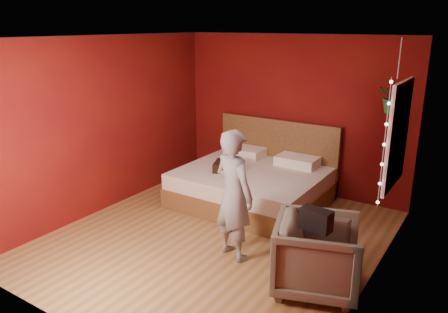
{
  "coord_description": "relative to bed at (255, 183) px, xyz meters",
  "views": [
    {
      "loc": [
        2.97,
        -4.38,
        2.76
      ],
      "look_at": [
        -0.15,
        0.4,
        1.01
      ],
      "focal_mm": 35.0,
      "sensor_mm": 36.0,
      "label": 1
    }
  ],
  "objects": [
    {
      "name": "person",
      "position": [
        0.63,
        -1.65,
        0.49
      ],
      "size": [
        0.67,
        0.54,
        1.61
      ],
      "primitive_type": "imported",
      "rotation": [
        0.0,
        0.0,
        2.84
      ],
      "color": "gray",
      "rests_on": "ground"
    },
    {
      "name": "throw_pillow",
      "position": [
        -0.33,
        -0.3,
        0.3
      ],
      "size": [
        0.51,
        0.51,
        0.14
      ],
      "primitive_type": "cube",
      "rotation": [
        0.0,
        0.0,
        0.37
      ],
      "color": "black",
      "rests_on": "bed"
    },
    {
      "name": "handbag",
      "position": [
        1.79,
        -1.99,
        0.6
      ],
      "size": [
        0.32,
        0.19,
        0.22
      ],
      "primitive_type": "cube",
      "rotation": [
        0.0,
        0.0,
        -0.13
      ],
      "color": "black",
      "rests_on": "armchair"
    },
    {
      "name": "bed",
      "position": [
        0.0,
        0.0,
        0.0
      ],
      "size": [
        2.18,
        1.85,
        1.2
      ],
      "color": "brown",
      "rests_on": "ground"
    },
    {
      "name": "fairy_lights",
      "position": [
        2.14,
        -1.0,
        1.19
      ],
      "size": [
        0.04,
        0.04,
        1.45
      ],
      "color": "silver",
      "rests_on": "room_walls"
    },
    {
      "name": "armchair",
      "position": [
        1.75,
        -1.77,
        0.09
      ],
      "size": [
        1.12,
        1.1,
        0.81
      ],
      "primitive_type": "imported",
      "rotation": [
        0.0,
        0.0,
        1.9
      ],
      "color": "#666150",
      "rests_on": "ground"
    },
    {
      "name": "hanging_plant",
      "position": [
        2.04,
        -0.24,
        1.6
      ],
      "size": [
        0.39,
        0.35,
        0.89
      ],
      "color": "silver",
      "rests_on": "room_walls"
    },
    {
      "name": "window",
      "position": [
        2.16,
        -0.48,
        1.19
      ],
      "size": [
        0.05,
        0.97,
        1.27
      ],
      "color": "white",
      "rests_on": "room_walls"
    },
    {
      "name": "floor",
      "position": [
        0.2,
        -1.38,
        -0.31
      ],
      "size": [
        4.5,
        4.5,
        0.0
      ],
      "primitive_type": "plane",
      "color": "#97663C",
      "rests_on": "ground"
    },
    {
      "name": "room_walls",
      "position": [
        0.2,
        -1.38,
        1.37
      ],
      "size": [
        4.04,
        4.54,
        2.62
      ],
      "color": "maroon",
      "rests_on": "ground"
    }
  ]
}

